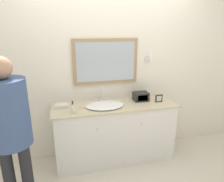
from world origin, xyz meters
TOP-DOWN VIEW (x-y plane):
  - ground_plane at (0.00, 0.00)m, footprint 14.00×14.00m
  - wall_back at (-0.00, 0.57)m, footprint 8.00×0.18m
  - vanity_counter at (0.00, 0.28)m, footprint 1.70×0.53m
  - sink_basin at (-0.15, 0.26)m, footprint 0.52×0.41m
  - soap_bottle at (-0.58, 0.13)m, footprint 0.06×0.06m
  - appliance_box at (0.40, 0.36)m, footprint 0.21×0.16m
  - picture_frame at (0.63, 0.24)m, footprint 0.10×0.01m
  - hand_towel_near_sink at (-0.71, 0.36)m, footprint 0.16×0.13m
  - person at (-1.19, -0.27)m, footprint 0.39×0.39m

SIDE VIEW (x-z plane):
  - ground_plane at x=0.00m, z-range 0.00..0.00m
  - vanity_counter at x=0.00m, z-range 0.00..0.85m
  - sink_basin at x=-0.15m, z-range 0.77..0.96m
  - hand_towel_near_sink at x=-0.71m, z-range 0.84..0.89m
  - picture_frame at x=0.63m, z-range 0.84..0.95m
  - appliance_box at x=0.40m, z-range 0.84..0.97m
  - soap_bottle at x=-0.58m, z-range 0.83..0.99m
  - person at x=-1.19m, z-range 0.19..1.80m
  - wall_back at x=0.00m, z-range 0.00..2.55m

